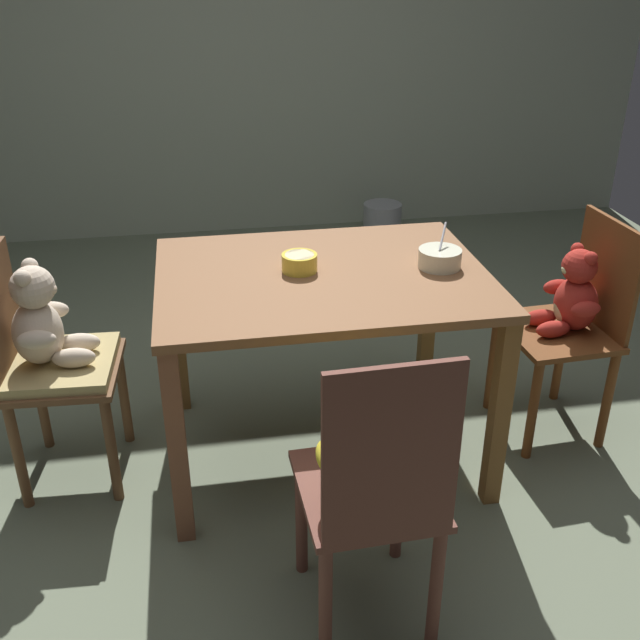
% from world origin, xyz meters
% --- Properties ---
extents(ground_plane, '(5.20, 5.20, 0.04)m').
position_xyz_m(ground_plane, '(0.00, 0.00, -0.02)').
color(ground_plane, '#656F58').
extents(dining_table, '(1.12, 0.86, 0.73)m').
position_xyz_m(dining_table, '(0.00, 0.00, 0.63)').
color(dining_table, brown).
rests_on(dining_table, ground_plane).
extents(teddy_chair_near_left, '(0.39, 0.42, 0.86)m').
position_xyz_m(teddy_chair_near_left, '(-0.94, 0.02, 0.53)').
color(teddy_chair_near_left, brown).
rests_on(teddy_chair_near_left, ground_plane).
extents(teddy_chair_near_right, '(0.39, 0.43, 0.85)m').
position_xyz_m(teddy_chair_near_right, '(0.95, 0.00, 0.51)').
color(teddy_chair_near_right, brown).
rests_on(teddy_chair_near_right, ground_plane).
extents(teddy_chair_near_front, '(0.37, 0.41, 0.92)m').
position_xyz_m(teddy_chair_near_front, '(-0.01, -0.82, 0.54)').
color(teddy_chair_near_front, brown).
rests_on(teddy_chair_near_front, ground_plane).
extents(porridge_bowl_cream_near_right, '(0.15, 0.15, 0.14)m').
position_xyz_m(porridge_bowl_cream_near_right, '(0.41, -0.02, 0.77)').
color(porridge_bowl_cream_near_right, beige).
rests_on(porridge_bowl_cream_near_right, dining_table).
extents(porridge_bowl_yellow_center, '(0.12, 0.12, 0.06)m').
position_xyz_m(porridge_bowl_yellow_center, '(-0.07, 0.03, 0.77)').
color(porridge_bowl_yellow_center, yellow).
rests_on(porridge_bowl_yellow_center, dining_table).
extents(metal_pail, '(0.25, 0.25, 0.24)m').
position_xyz_m(metal_pail, '(0.78, 2.15, 0.12)').
color(metal_pail, '#93969B').
rests_on(metal_pail, ground_plane).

